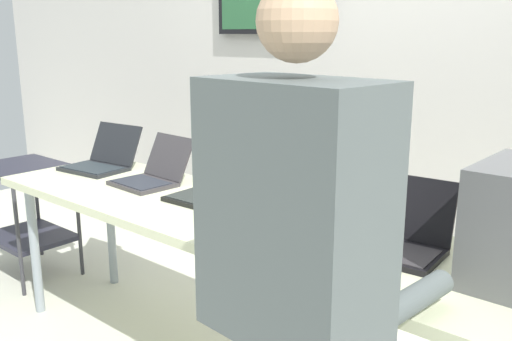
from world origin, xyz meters
The scene contains 10 objects.
back_wall centered at (-0.02, 1.13, 1.29)m, with size 8.00×0.11×2.55m.
workbench centered at (0.00, 0.00, 0.73)m, with size 2.83×0.70×0.79m.
laptop_station_0 centered at (-1.17, 0.12, 0.84)m, with size 0.38×0.38×0.24m.
laptop_station_1 centered at (-0.69, 0.10, 0.84)m, with size 0.32×0.36×0.23m.
laptop_station_2 centered at (-0.25, 0.10, 0.84)m, with size 0.37×0.32×0.23m.
laptop_station_3 centered at (0.23, 0.11, 0.84)m, with size 0.35×0.36×0.24m.
laptop_station_4 centered at (0.68, 0.08, 0.85)m, with size 0.34×0.32×0.25m.
person centered at (0.75, -0.62, 1.00)m, with size 0.47×0.61×1.65m.
paper_sheet centered at (0.49, -0.17, 0.79)m, with size 0.22×0.30×0.00m.
storage_cart centered at (-1.84, -0.01, 0.48)m, with size 0.56×0.44×0.73m.
Camera 1 is at (1.51, -1.65, 1.53)m, focal length 39.23 mm.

